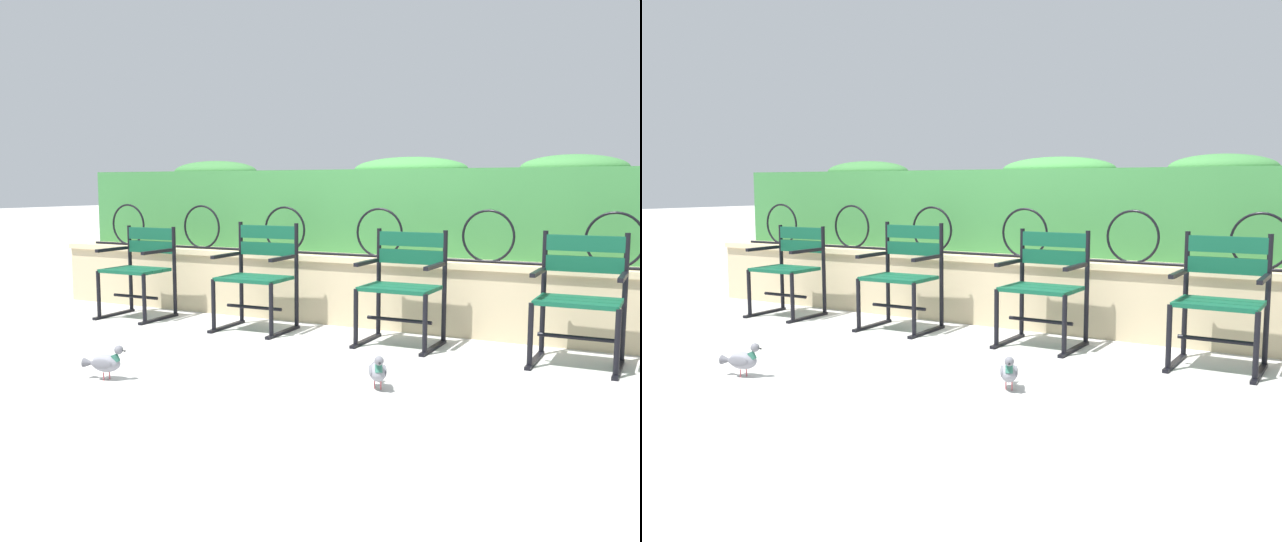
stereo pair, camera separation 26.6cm
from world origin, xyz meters
The scene contains 10 objects.
ground_plane centered at (0.00, 0.00, 0.00)m, with size 60.00×60.00×0.00m, color #B7B5AF.
stone_wall centered at (0.00, 0.85, 0.30)m, with size 6.51×0.41×0.60m.
iron_arch_fence centered at (-0.22, 0.78, 0.78)m, with size 5.99×0.02×0.42m.
hedge_row centered at (0.00, 1.37, 1.01)m, with size 6.38×0.68×0.86m.
park_chair_leftmost centered at (-1.94, 0.25, 0.45)m, with size 0.57×0.53×0.83m.
park_chair_centre_left centered at (-0.67, 0.26, 0.47)m, with size 0.60×0.53×0.89m.
park_chair_centre_right centered at (0.60, 0.28, 0.46)m, with size 0.59×0.53×0.87m.
park_chair_rightmost centered at (1.88, 0.24, 0.47)m, with size 0.57×0.52×0.89m.
pigeon_near_chairs centered at (0.90, -0.92, 0.11)m, with size 0.18×0.27×0.22m.
pigeon_far_side centered at (-0.69, -1.51, 0.11)m, with size 0.29×0.14×0.22m.
Camera 1 is at (2.46, -4.71, 1.20)m, focal length 39.62 mm.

